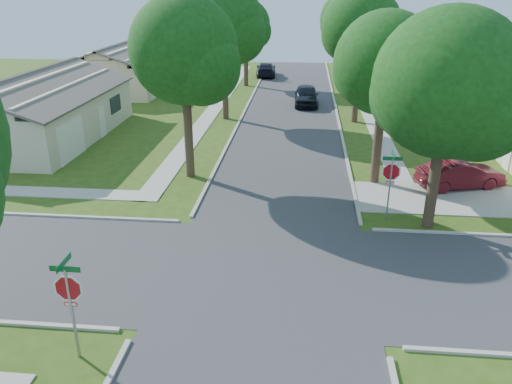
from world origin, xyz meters
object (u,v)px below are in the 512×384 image
object	(u,v)px
tree_e_mid	(362,32)
tree_w_near	(185,55)
stop_sign_ne	(391,175)
tree_e_far	(348,22)
car_driveway	(460,174)
tree_w_far	(246,27)
car_curb_west	(266,69)
car_curb_east	(306,95)
tree_e_near	(386,68)
house_nw_near	(37,114)
tree_w_mid	(225,27)
house_ne_far	(483,83)
tree_ne_corner	(449,91)
house_nw_far	(126,71)
stop_sign_sw	(69,293)

from	to	relation	value
tree_e_mid	tree_w_near	size ratio (longest dim) A/B	1.03
tree_w_near	stop_sign_ne	bearing A→B (deg)	-24.74
tree_e_far	car_driveway	bearing A→B (deg)	-81.05
tree_w_far	car_curb_west	distance (m)	7.55
stop_sign_ne	car_curb_east	xyz separation A→B (m)	(-3.50, 21.41, -1.23)
tree_e_near	house_nw_near	xyz separation A→B (m)	(-20.74, 5.99, -4.13)
tree_w_near	car_curb_east	world-z (taller)	tree_w_near
tree_e_far	tree_w_mid	world-z (taller)	tree_w_mid
car_curb_west	car_curb_east	bearing A→B (deg)	104.09
tree_e_mid	tree_w_near	bearing A→B (deg)	-128.08
house_ne_far	car_curb_west	world-z (taller)	house_ne_far
tree_e_near	house_ne_far	bearing A→B (deg)	60.65
house_nw_near	car_curb_west	distance (m)	27.80
tree_e_far	tree_e_mid	bearing A→B (deg)	-89.98
tree_e_mid	tree_w_near	world-z (taller)	tree_e_mid
tree_e_far	tree_ne_corner	xyz separation A→B (m)	(1.61, -29.80, -0.39)
tree_e_near	car_curb_west	xyz separation A→B (m)	(-7.95, 30.66, -4.92)
tree_ne_corner	car_curb_west	xyz separation A→B (m)	(-9.56, 35.45, -4.87)
car_driveway	car_curb_west	world-z (taller)	car_curb_west
tree_w_near	house_nw_far	bearing A→B (deg)	116.27
stop_sign_ne	house_nw_near	size ratio (longest dim) A/B	0.22
stop_sign_ne	tree_w_near	distance (m)	11.07
tree_w_near	house_nw_near	distance (m)	13.63
tree_e_near	house_nw_near	bearing A→B (deg)	163.89
stop_sign_ne	tree_ne_corner	bearing A→B (deg)	-16.55
house_nw_far	tree_ne_corner	bearing A→B (deg)	-51.19
tree_ne_corner	car_driveway	world-z (taller)	tree_ne_corner
car_curb_west	tree_e_mid	bearing A→B (deg)	109.21
tree_e_far	car_driveway	world-z (taller)	tree_e_far
house_ne_far	house_nw_near	bearing A→B (deg)	-156.36
tree_w_mid	house_nw_near	world-z (taller)	tree_w_mid
tree_w_far	house_ne_far	distance (m)	21.61
tree_e_near	tree_e_mid	distance (m)	12.02
tree_e_mid	stop_sign_ne	bearing A→B (deg)	-90.20
tree_e_mid	tree_w_far	bearing A→B (deg)	125.90
car_curb_west	stop_sign_sw	bearing A→B (deg)	84.17
tree_e_far	tree_w_far	world-z (taller)	tree_e_far
tree_w_mid	house_nw_far	bearing A→B (deg)	135.93
stop_sign_ne	tree_w_far	world-z (taller)	tree_w_far
car_curb_east	house_ne_far	bearing A→B (deg)	10.00
tree_e_mid	tree_ne_corner	xyz separation A→B (m)	(1.60, -16.80, -0.66)
stop_sign_ne	tree_w_near	xyz separation A→B (m)	(-9.34, 4.31, 4.08)
stop_sign_ne	tree_ne_corner	distance (m)	3.96
tree_e_mid	house_nw_far	bearing A→B (deg)	152.09
tree_e_mid	car_curb_west	size ratio (longest dim) A/B	1.86
tree_w_far	house_ne_far	size ratio (longest dim) A/B	0.59
house_nw_near	car_curb_east	bearing A→B (deg)	32.88
tree_ne_corner	house_nw_near	bearing A→B (deg)	154.23
stop_sign_ne	tree_w_mid	world-z (taller)	tree_w_mid
tree_w_mid	car_driveway	world-z (taller)	tree_w_mid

